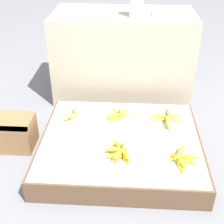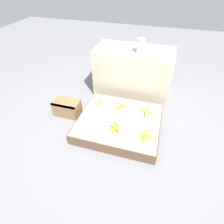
{
  "view_description": "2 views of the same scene",
  "coord_description": "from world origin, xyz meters",
  "views": [
    {
      "loc": [
        0.05,
        -1.64,
        1.37
      ],
      "look_at": [
        -0.06,
        0.07,
        0.3
      ],
      "focal_mm": 50.0,
      "sensor_mm": 36.0,
      "label": 1
    },
    {
      "loc": [
        0.37,
        -1.6,
        1.68
      ],
      "look_at": [
        -0.12,
        0.07,
        0.18
      ],
      "focal_mm": 28.0,
      "sensor_mm": 36.0,
      "label": 2
    }
  ],
  "objects": [
    {
      "name": "foam_tray_dark",
      "position": [
        0.31,
        0.85,
        0.73
      ],
      "size": [
        0.2,
        0.16,
        0.02
      ],
      "color": "white",
      "rests_on": "back_vendor_table"
    },
    {
      "name": "banana_bunch_middle_midright",
      "position": [
        0.32,
        0.19,
        0.18
      ],
      "size": [
        0.24,
        0.15,
        0.11
      ],
      "color": "gold",
      "rests_on": "display_platform"
    },
    {
      "name": "banana_bunch_front_midleft",
      "position": [
        0.0,
        -0.19,
        0.18
      ],
      "size": [
        0.16,
        0.2,
        0.1
      ],
      "color": "gold",
      "rests_on": "display_platform"
    },
    {
      "name": "back_vendor_table",
      "position": [
        -0.02,
        0.89,
        0.36
      ],
      "size": [
        1.15,
        0.58,
        0.72
      ],
      "color": "tan",
      "rests_on": "ground_plane"
    },
    {
      "name": "banana_bunch_middle_midleft",
      "position": [
        -0.03,
        0.22,
        0.18
      ],
      "size": [
        0.19,
        0.17,
        0.1
      ],
      "color": "yellow",
      "rests_on": "display_platform"
    },
    {
      "name": "wooden_crate",
      "position": [
        -0.78,
        0.06,
        0.11
      ],
      "size": [
        0.36,
        0.22,
        0.22
      ],
      "color": "olive",
      "rests_on": "ground_plane"
    },
    {
      "name": "foam_tray_white",
      "position": [
        -0.36,
        0.88,
        0.73
      ],
      "size": [
        0.3,
        0.16,
        0.02
      ],
      "color": "white",
      "rests_on": "back_vendor_table"
    },
    {
      "name": "display_platform",
      "position": [
        0.0,
        0.0,
        0.07
      ],
      "size": [
        1.04,
        0.91,
        0.15
      ],
      "color": "brown",
      "rests_on": "ground_plane"
    },
    {
      "name": "banana_bunch_front_midright",
      "position": [
        0.36,
        -0.21,
        0.17
      ],
      "size": [
        0.18,
        0.26,
        0.09
      ],
      "color": "yellow",
      "rests_on": "display_platform"
    },
    {
      "name": "banana_bunch_middle_left",
      "position": [
        -0.35,
        0.21,
        0.18
      ],
      "size": [
        0.14,
        0.21,
        0.1
      ],
      "color": "#DBCC4C",
      "rests_on": "display_platform"
    },
    {
      "name": "glass_jar",
      "position": [
        0.08,
        0.78,
        0.82
      ],
      "size": [
        0.11,
        0.11,
        0.19
      ],
      "color": "silver",
      "rests_on": "back_vendor_table"
    },
    {
      "name": "ground_plane",
      "position": [
        0.0,
        0.0,
        0.0
      ],
      "size": [
        10.0,
        10.0,
        0.0
      ],
      "primitive_type": "plane",
      "color": "slate"
    }
  ]
}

